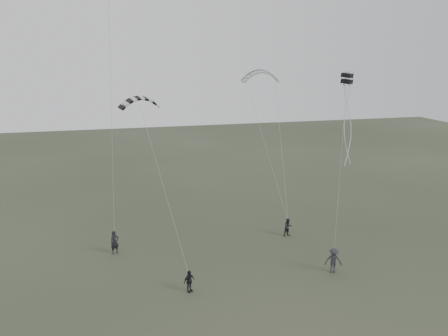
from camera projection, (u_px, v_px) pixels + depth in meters
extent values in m
plane|color=#2F3826|center=(234.00, 277.00, 31.57)|extent=(140.00, 140.00, 0.00)
imported|color=black|center=(115.00, 242.00, 35.10)|extent=(0.82, 0.69, 1.91)
imported|color=black|center=(288.00, 227.00, 38.55)|extent=(0.90, 0.77, 1.62)
imported|color=black|center=(189.00, 281.00, 29.41)|extent=(0.97, 0.80, 1.55)
imported|color=#2A2A2F|center=(333.00, 261.00, 31.95)|extent=(1.42, 1.11, 1.93)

